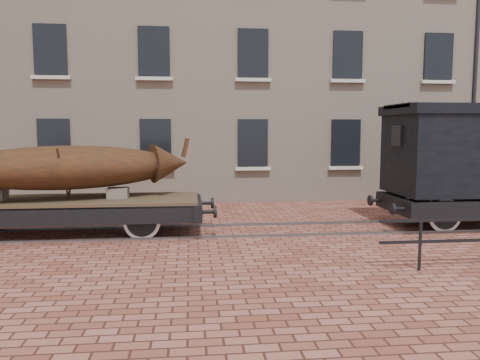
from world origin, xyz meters
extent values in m
plane|color=brown|center=(0.00, 0.00, 0.00)|extent=(90.00, 90.00, 0.00)
cube|color=beige|center=(3.00, 10.00, 7.00)|extent=(40.00, 10.00, 14.00)
cube|color=black|center=(-6.00, 4.96, 2.20)|extent=(1.10, 0.12, 1.70)
cube|color=beige|center=(-6.00, 4.90, 1.25)|extent=(1.30, 0.18, 0.12)
cube|color=black|center=(-2.50, 4.96, 2.20)|extent=(1.10, 0.12, 1.70)
cube|color=beige|center=(-2.50, 4.90, 1.25)|extent=(1.30, 0.18, 0.12)
cube|color=black|center=(1.00, 4.96, 2.20)|extent=(1.10, 0.12, 1.70)
cube|color=beige|center=(1.00, 4.90, 1.25)|extent=(1.30, 0.18, 0.12)
cube|color=black|center=(4.50, 4.96, 2.20)|extent=(1.10, 0.12, 1.70)
cube|color=beige|center=(4.50, 4.90, 1.25)|extent=(1.30, 0.18, 0.12)
cube|color=black|center=(8.00, 4.96, 2.20)|extent=(1.10, 0.12, 1.70)
cube|color=beige|center=(8.00, 4.90, 1.25)|extent=(1.30, 0.18, 0.12)
cube|color=black|center=(-6.00, 4.96, 5.40)|extent=(1.10, 0.12, 1.70)
cube|color=beige|center=(-6.00, 4.90, 4.45)|extent=(1.30, 0.18, 0.12)
cube|color=black|center=(-2.50, 4.96, 5.40)|extent=(1.10, 0.12, 1.70)
cube|color=beige|center=(-2.50, 4.90, 4.45)|extent=(1.30, 0.18, 0.12)
cube|color=black|center=(1.00, 4.96, 5.40)|extent=(1.10, 0.12, 1.70)
cube|color=beige|center=(1.00, 4.90, 4.45)|extent=(1.30, 0.18, 0.12)
cube|color=black|center=(4.50, 4.96, 5.40)|extent=(1.10, 0.12, 1.70)
cube|color=beige|center=(4.50, 4.90, 4.45)|extent=(1.30, 0.18, 0.12)
cube|color=black|center=(8.00, 4.96, 5.40)|extent=(1.10, 0.12, 1.70)
cube|color=beige|center=(8.00, 4.90, 4.45)|extent=(1.30, 0.18, 0.12)
cylinder|color=black|center=(9.50, 4.95, 7.00)|extent=(0.14, 0.14, 14.00)
cube|color=#59595E|center=(0.00, -0.72, 0.03)|extent=(30.00, 0.08, 0.06)
cube|color=#59595E|center=(0.00, 0.72, 0.03)|extent=(30.00, 0.08, 0.06)
cylinder|color=black|center=(3.00, -3.80, 0.50)|extent=(0.06, 0.06, 1.00)
cube|color=#473C26|center=(-4.60, 0.00, 0.87)|extent=(6.97, 2.05, 0.11)
cube|color=black|center=(-4.60, -0.95, 0.65)|extent=(6.97, 0.15, 0.42)
cube|color=black|center=(-4.60, 0.95, 0.65)|extent=(6.97, 0.15, 0.42)
cube|color=black|center=(-1.11, 0.00, 0.65)|extent=(0.20, 2.14, 0.42)
cylinder|color=black|center=(-0.85, -0.70, 0.65)|extent=(0.33, 0.09, 0.09)
cylinder|color=black|center=(-0.69, -0.70, 0.65)|extent=(0.07, 0.30, 0.30)
cylinder|color=black|center=(-0.85, 0.70, 0.65)|extent=(0.33, 0.09, 0.09)
cylinder|color=black|center=(-0.69, 0.70, 0.65)|extent=(0.07, 0.30, 0.30)
cylinder|color=black|center=(-2.46, 0.00, 0.45)|extent=(0.09, 1.77, 0.09)
cylinder|color=silver|center=(-2.46, -0.72, 0.45)|extent=(0.89, 0.07, 0.89)
cylinder|color=black|center=(-2.46, -0.72, 0.45)|extent=(0.73, 0.09, 0.73)
cube|color=black|center=(-2.46, -0.83, 0.67)|extent=(0.84, 0.07, 0.09)
cylinder|color=silver|center=(-2.46, 0.72, 0.45)|extent=(0.89, 0.07, 0.89)
cylinder|color=black|center=(-2.46, 0.72, 0.45)|extent=(0.73, 0.09, 0.73)
cube|color=black|center=(-2.46, 0.83, 0.67)|extent=(0.84, 0.07, 0.09)
cube|color=black|center=(-4.60, 0.00, 0.51)|extent=(3.72, 0.06, 0.06)
cube|color=#776E5C|center=(-3.11, 0.00, 1.06)|extent=(0.51, 0.46, 0.26)
ellipsoid|color=#482710|center=(-4.33, 0.00, 1.71)|extent=(5.76, 3.18, 1.10)
cone|color=#482710|center=(-1.82, 0.73, 1.76)|extent=(1.20, 1.27, 1.04)
cube|color=#482710|center=(-1.41, 0.85, 2.17)|extent=(0.24, 0.17, 0.53)
cylinder|color=#483025|center=(-4.33, -0.45, 1.58)|extent=(0.05, 0.94, 1.33)
cylinder|color=#483025|center=(-4.33, 0.45, 1.58)|extent=(0.05, 0.94, 1.33)
cube|color=black|center=(7.01, 1.02, 0.65)|extent=(5.54, 0.15, 0.42)
cube|color=black|center=(4.24, 0.00, 0.65)|extent=(0.20, 2.22, 0.42)
cylinder|color=black|center=(3.83, -0.74, 0.65)|extent=(0.07, 0.30, 0.30)
cylinder|color=black|center=(3.83, 0.74, 0.65)|extent=(0.07, 0.30, 0.30)
cylinder|color=black|center=(5.26, 0.00, 0.44)|extent=(0.09, 1.75, 0.09)
cylinder|color=silver|center=(5.26, -0.72, 0.44)|extent=(0.89, 0.06, 0.89)
cylinder|color=black|center=(5.26, -0.72, 0.44)|extent=(0.73, 0.09, 0.73)
cylinder|color=silver|center=(5.26, 0.72, 0.44)|extent=(0.89, 0.06, 0.89)
cylinder|color=black|center=(5.26, 0.72, 0.44)|extent=(0.73, 0.09, 0.73)
cube|color=black|center=(4.22, 0.00, 2.49)|extent=(0.07, 0.55, 0.55)
camera|label=1|loc=(-1.30, -12.00, 2.62)|focal=35.00mm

